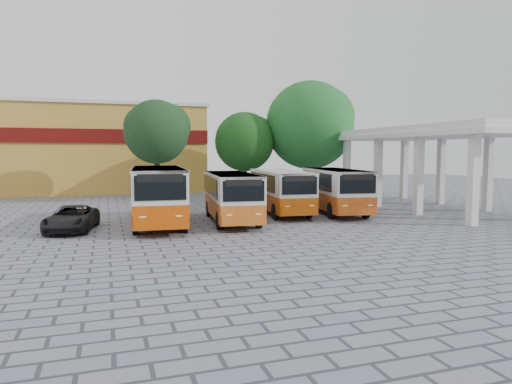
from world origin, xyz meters
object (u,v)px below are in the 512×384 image
object	(u,v)px
bus_centre_left	(232,194)
bus_far_left	(158,192)
bus_far_right	(335,188)
bus_centre_right	(281,189)
parked_car	(72,218)

from	to	relation	value
bus_centre_left	bus_far_left	bearing A→B (deg)	-177.47
bus_centre_left	bus_far_right	xyz separation A→B (m)	(7.06, 1.47, 0.05)
bus_centre_left	bus_centre_right	bearing A→B (deg)	37.77
bus_far_left	parked_car	distance (m)	4.36
bus_centre_right	parked_car	world-z (taller)	bus_centre_right
bus_centre_left	bus_far_right	world-z (taller)	bus_far_right
bus_centre_left	parked_car	distance (m)	8.13
bus_far_left	bus_centre_left	bearing A→B (deg)	0.88
bus_centre_right	parked_car	distance (m)	12.16
bus_far_left	parked_car	size ratio (longest dim) A/B	1.95
bus_far_left	bus_centre_right	size ratio (longest dim) A/B	1.12
bus_far_left	bus_far_right	bearing A→B (deg)	10.80
bus_centre_left	bus_centre_right	distance (m)	4.42
bus_centre_left	parked_car	world-z (taller)	bus_centre_left
bus_centre_right	bus_far_right	size ratio (longest dim) A/B	0.96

